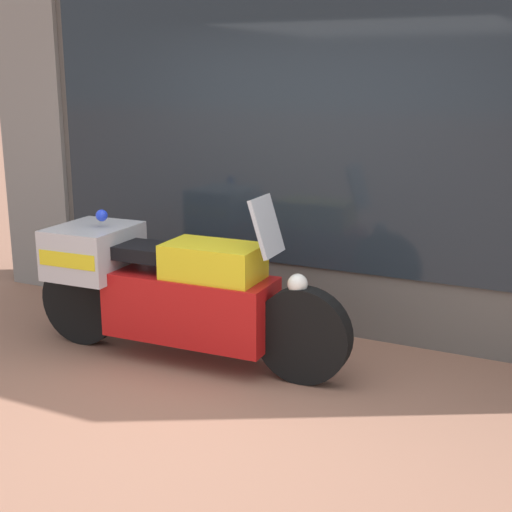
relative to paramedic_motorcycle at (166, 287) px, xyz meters
name	(u,v)px	position (x,y,z in m)	size (l,w,h in m)	color
ground_plane	(197,420)	(0.72, -0.77, -0.55)	(60.00, 60.00, 0.00)	#8E604C
shop_building	(280,132)	(0.35, 1.22, 1.06)	(6.49, 0.55, 3.21)	#56514C
window_display	(353,272)	(1.02, 1.26, -0.07)	(5.30, 0.30, 2.03)	slate
paramedic_motorcycle	(166,287)	(0.00, 0.00, 0.00)	(2.54, 0.68, 1.28)	black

